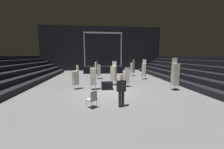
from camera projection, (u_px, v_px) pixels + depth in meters
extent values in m
cube|color=slate|center=(109.00, 92.00, 9.98)|extent=(22.00, 30.00, 0.10)
cube|color=black|center=(102.00, 49.00, 24.16)|extent=(22.00, 0.30, 8.00)
cube|color=black|center=(20.00, 88.00, 10.18)|extent=(0.75, 24.00, 0.45)
cube|color=black|center=(9.00, 82.00, 10.04)|extent=(0.75, 24.00, 0.45)
cube|color=black|center=(185.00, 84.00, 11.66)|extent=(0.75, 24.00, 0.45)
cube|color=black|center=(193.00, 79.00, 11.68)|extent=(0.75, 24.00, 0.45)
cube|color=black|center=(201.00, 74.00, 11.69)|extent=(0.75, 24.00, 0.45)
cube|color=black|center=(209.00, 69.00, 11.71)|extent=(0.75, 24.00, 0.45)
cube|color=black|center=(218.00, 63.00, 11.73)|extent=(0.75, 24.00, 0.45)
cube|color=black|center=(103.00, 69.00, 21.01)|extent=(6.02, 2.52, 1.04)
cylinder|color=#9EA0A8|center=(84.00, 50.00, 19.29)|extent=(0.16, 0.16, 5.03)
cylinder|color=#9EA0A8|center=(121.00, 50.00, 19.88)|extent=(0.16, 0.16, 5.03)
cube|color=#9EA0A8|center=(103.00, 33.00, 19.22)|extent=(5.72, 0.20, 0.20)
cylinder|color=black|center=(86.00, 34.00, 18.99)|extent=(0.18, 0.18, 0.22)
cylinder|color=black|center=(97.00, 34.00, 19.17)|extent=(0.18, 0.18, 0.22)
cylinder|color=black|center=(109.00, 34.00, 19.35)|extent=(0.18, 0.18, 0.22)
cylinder|color=black|center=(120.00, 35.00, 19.53)|extent=(0.18, 0.18, 0.22)
cylinder|color=black|center=(123.00, 99.00, 6.97)|extent=(0.15, 0.15, 0.84)
cylinder|color=black|center=(120.00, 100.00, 6.90)|extent=(0.15, 0.15, 0.84)
cube|color=silver|center=(122.00, 86.00, 6.78)|extent=(0.20, 0.15, 0.60)
cube|color=black|center=(121.00, 86.00, 6.83)|extent=(0.45, 0.34, 0.60)
cube|color=navy|center=(123.00, 85.00, 6.72)|extent=(0.06, 0.03, 0.38)
cylinder|color=black|center=(125.00, 85.00, 6.92)|extent=(0.12, 0.12, 0.55)
cylinder|color=black|center=(117.00, 86.00, 6.73)|extent=(0.12, 0.12, 0.55)
sphere|color=tan|center=(122.00, 78.00, 6.77)|extent=(0.20, 0.20, 0.20)
sphere|color=black|center=(122.00, 77.00, 6.76)|extent=(0.16, 0.16, 0.16)
cylinder|color=#B2B5BA|center=(91.00, 88.00, 10.30)|extent=(0.02, 0.02, 0.40)
cylinder|color=#B2B5BA|center=(91.00, 87.00, 10.66)|extent=(0.02, 0.02, 0.40)
cylinder|color=#B2B5BA|center=(96.00, 88.00, 10.38)|extent=(0.02, 0.02, 0.40)
cylinder|color=#B2B5BA|center=(96.00, 87.00, 10.75)|extent=(0.02, 0.02, 0.40)
cube|color=#B7B2A3|center=(93.00, 84.00, 10.49)|extent=(0.49, 0.49, 0.08)
cube|color=#B7B2A3|center=(93.00, 83.00, 10.48)|extent=(0.49, 0.49, 0.08)
cube|color=#B7B2A3|center=(93.00, 82.00, 10.46)|extent=(0.49, 0.49, 0.08)
cube|color=#B7B2A3|center=(93.00, 81.00, 10.45)|extent=(0.49, 0.49, 0.08)
cube|color=#B7B2A3|center=(93.00, 80.00, 10.44)|extent=(0.49, 0.49, 0.08)
cube|color=#B7B2A3|center=(93.00, 79.00, 10.43)|extent=(0.49, 0.49, 0.08)
cube|color=#B7B2A3|center=(93.00, 78.00, 10.41)|extent=(0.49, 0.49, 0.08)
cube|color=#B7B2A3|center=(93.00, 77.00, 10.40)|extent=(0.49, 0.49, 0.08)
cube|color=#B7B2A3|center=(93.00, 76.00, 10.39)|extent=(0.49, 0.49, 0.08)
cube|color=#B7B2A3|center=(93.00, 75.00, 10.38)|extent=(0.49, 0.49, 0.08)
cube|color=#B7B2A3|center=(93.00, 74.00, 10.37)|extent=(0.49, 0.49, 0.08)
cube|color=#B7B2A3|center=(93.00, 73.00, 10.35)|extent=(0.49, 0.49, 0.08)
cube|color=#B7B2A3|center=(93.00, 72.00, 10.34)|extent=(0.49, 0.49, 0.08)
cube|color=#B7B2A3|center=(93.00, 71.00, 10.33)|extent=(0.49, 0.49, 0.08)
cube|color=#B7B2A3|center=(93.00, 70.00, 10.32)|extent=(0.49, 0.49, 0.08)
cube|color=#B7B2A3|center=(93.00, 68.00, 10.31)|extent=(0.49, 0.49, 0.08)
cube|color=#B7B2A3|center=(95.00, 65.00, 10.31)|extent=(0.10, 0.41, 0.46)
cylinder|color=#B2B5BA|center=(74.00, 88.00, 10.41)|extent=(0.02, 0.02, 0.40)
cylinder|color=#B2B5BA|center=(73.00, 87.00, 10.71)|extent=(0.02, 0.02, 0.40)
cylinder|color=#B2B5BA|center=(79.00, 87.00, 10.64)|extent=(0.02, 0.02, 0.40)
cylinder|color=#B2B5BA|center=(77.00, 86.00, 10.94)|extent=(0.02, 0.02, 0.40)
cube|color=#B7B2A3|center=(76.00, 84.00, 10.64)|extent=(0.60, 0.60, 0.08)
cube|color=#B7B2A3|center=(76.00, 83.00, 10.63)|extent=(0.60, 0.60, 0.08)
cube|color=#B7B2A3|center=(76.00, 82.00, 10.62)|extent=(0.60, 0.60, 0.08)
cube|color=#B7B2A3|center=(76.00, 81.00, 10.60)|extent=(0.60, 0.60, 0.08)
cube|color=#B7B2A3|center=(76.00, 80.00, 10.59)|extent=(0.60, 0.60, 0.08)
cube|color=#B7B2A3|center=(75.00, 79.00, 10.58)|extent=(0.60, 0.60, 0.08)
cube|color=#B7B2A3|center=(75.00, 78.00, 10.57)|extent=(0.60, 0.60, 0.08)
cube|color=#B7B2A3|center=(75.00, 77.00, 10.55)|extent=(0.60, 0.60, 0.08)
cube|color=#B7B2A3|center=(75.00, 76.00, 10.54)|extent=(0.60, 0.60, 0.08)
cube|color=#B7B2A3|center=(75.00, 75.00, 10.53)|extent=(0.60, 0.60, 0.08)
cube|color=#B7B2A3|center=(75.00, 74.00, 10.52)|extent=(0.60, 0.60, 0.08)
cube|color=#B7B2A3|center=(75.00, 72.00, 10.51)|extent=(0.60, 0.60, 0.08)
cube|color=#B7B2A3|center=(75.00, 71.00, 10.49)|extent=(0.60, 0.60, 0.08)
cube|color=#B7B2A3|center=(77.00, 68.00, 10.57)|extent=(0.25, 0.37, 0.46)
cylinder|color=#B2B5BA|center=(130.00, 74.00, 17.83)|extent=(0.02, 0.02, 0.40)
cylinder|color=#B2B5BA|center=(132.00, 74.00, 18.07)|extent=(0.02, 0.02, 0.40)
cylinder|color=#B2B5BA|center=(132.00, 75.00, 17.54)|extent=(0.02, 0.02, 0.40)
cylinder|color=#B2B5BA|center=(134.00, 74.00, 17.78)|extent=(0.02, 0.02, 0.40)
cube|color=#B7B2A3|center=(132.00, 73.00, 17.77)|extent=(0.61, 0.61, 0.08)
cube|color=#B7B2A3|center=(132.00, 72.00, 17.76)|extent=(0.61, 0.61, 0.08)
cube|color=#B7B2A3|center=(132.00, 71.00, 17.75)|extent=(0.61, 0.61, 0.08)
cube|color=#B7B2A3|center=(132.00, 71.00, 17.73)|extent=(0.61, 0.61, 0.08)
cube|color=#B7B2A3|center=(132.00, 70.00, 17.72)|extent=(0.61, 0.61, 0.08)
cube|color=#B7B2A3|center=(132.00, 69.00, 17.71)|extent=(0.61, 0.61, 0.08)
cube|color=#B7B2A3|center=(132.00, 69.00, 17.70)|extent=(0.61, 0.61, 0.08)
cube|color=#B7B2A3|center=(132.00, 68.00, 17.68)|extent=(0.61, 0.61, 0.08)
cube|color=#B7B2A3|center=(132.00, 68.00, 17.67)|extent=(0.61, 0.61, 0.08)
cube|color=#B7B2A3|center=(132.00, 67.00, 17.66)|extent=(0.61, 0.61, 0.08)
cube|color=#B7B2A3|center=(132.00, 66.00, 17.65)|extent=(0.61, 0.61, 0.08)
cube|color=#B7B2A3|center=(132.00, 66.00, 17.64)|extent=(0.61, 0.61, 0.08)
cube|color=#B7B2A3|center=(132.00, 65.00, 17.62)|extent=(0.61, 0.61, 0.08)
cube|color=#B7B2A3|center=(132.00, 64.00, 17.61)|extent=(0.61, 0.61, 0.08)
cube|color=#B7B2A3|center=(133.00, 64.00, 17.60)|extent=(0.61, 0.61, 0.08)
cube|color=#B7B2A3|center=(133.00, 63.00, 17.59)|extent=(0.61, 0.61, 0.08)
cube|color=#B7B2A3|center=(134.00, 61.00, 17.40)|extent=(0.36, 0.27, 0.46)
cylinder|color=#B2B5BA|center=(124.00, 84.00, 11.65)|extent=(0.02, 0.02, 0.40)
cylinder|color=#B2B5BA|center=(128.00, 84.00, 11.72)|extent=(0.02, 0.02, 0.40)
cylinder|color=#B2B5BA|center=(125.00, 85.00, 11.28)|extent=(0.02, 0.02, 0.40)
cylinder|color=#B2B5BA|center=(129.00, 85.00, 11.35)|extent=(0.02, 0.02, 0.40)
cube|color=#B7B2A3|center=(126.00, 82.00, 11.47)|extent=(0.48, 0.48, 0.08)
cube|color=#B7B2A3|center=(126.00, 81.00, 11.45)|extent=(0.48, 0.48, 0.08)
cube|color=#B7B2A3|center=(126.00, 80.00, 11.44)|extent=(0.48, 0.48, 0.08)
cube|color=#B7B2A3|center=(126.00, 79.00, 11.43)|extent=(0.48, 0.48, 0.08)
cube|color=#B7B2A3|center=(126.00, 78.00, 11.42)|extent=(0.48, 0.48, 0.08)
cube|color=#B7B2A3|center=(126.00, 77.00, 11.41)|extent=(0.48, 0.48, 0.08)
cube|color=#B7B2A3|center=(126.00, 76.00, 11.39)|extent=(0.48, 0.48, 0.08)
cube|color=#B7B2A3|center=(126.00, 75.00, 11.38)|extent=(0.48, 0.48, 0.08)
cube|color=#B7B2A3|center=(126.00, 74.00, 11.37)|extent=(0.48, 0.48, 0.08)
cube|color=#B7B2A3|center=(126.00, 73.00, 11.36)|extent=(0.48, 0.48, 0.08)
cube|color=#B7B2A3|center=(127.00, 70.00, 11.13)|extent=(0.41, 0.08, 0.46)
cylinder|color=#B2B5BA|center=(115.00, 83.00, 11.95)|extent=(0.02, 0.02, 0.40)
cylinder|color=#B2B5BA|center=(111.00, 83.00, 12.10)|extent=(0.02, 0.02, 0.40)
cylinder|color=#B2B5BA|center=(116.00, 83.00, 12.30)|extent=(0.02, 0.02, 0.40)
cylinder|color=#B2B5BA|center=(112.00, 82.00, 12.45)|extent=(0.02, 0.02, 0.40)
cube|color=#B7B2A3|center=(114.00, 80.00, 12.17)|extent=(0.60, 0.60, 0.08)
cube|color=#B7B2A3|center=(114.00, 79.00, 12.16)|extent=(0.60, 0.60, 0.08)
cube|color=#B7B2A3|center=(114.00, 79.00, 12.14)|extent=(0.60, 0.60, 0.08)
cube|color=#B7B2A3|center=(114.00, 78.00, 12.13)|extent=(0.60, 0.60, 0.08)
cube|color=#B7B2A3|center=(114.00, 77.00, 12.12)|extent=(0.60, 0.60, 0.08)
cube|color=#B7B2A3|center=(114.00, 76.00, 12.11)|extent=(0.60, 0.60, 0.08)
cube|color=#B7B2A3|center=(114.00, 75.00, 12.09)|extent=(0.60, 0.60, 0.08)
cube|color=#B7B2A3|center=(114.00, 74.00, 12.08)|extent=(0.60, 0.60, 0.08)
cube|color=#B7B2A3|center=(114.00, 73.00, 12.07)|extent=(0.60, 0.60, 0.08)
cube|color=#B7B2A3|center=(114.00, 72.00, 12.06)|extent=(0.60, 0.60, 0.08)
cube|color=#B7B2A3|center=(114.00, 71.00, 12.05)|extent=(0.60, 0.60, 0.08)
cube|color=#B7B2A3|center=(114.00, 70.00, 12.03)|extent=(0.60, 0.60, 0.08)
cube|color=#B7B2A3|center=(114.00, 69.00, 12.02)|extent=(0.60, 0.60, 0.08)
cube|color=#B7B2A3|center=(114.00, 69.00, 12.01)|extent=(0.60, 0.60, 0.08)
cube|color=#B7B2A3|center=(114.00, 68.00, 12.00)|extent=(0.60, 0.60, 0.08)
cube|color=#B7B2A3|center=(114.00, 67.00, 11.99)|extent=(0.60, 0.60, 0.08)
cube|color=#B7B2A3|center=(114.00, 64.00, 12.12)|extent=(0.38, 0.24, 0.46)
cylinder|color=#B2B5BA|center=(178.00, 88.00, 10.17)|extent=(0.02, 0.02, 0.40)
cylinder|color=#B2B5BA|center=(173.00, 88.00, 10.13)|extent=(0.02, 0.02, 0.40)
cylinder|color=#B2B5BA|center=(175.00, 87.00, 10.55)|extent=(0.02, 0.02, 0.40)
cylinder|color=#B2B5BA|center=(171.00, 87.00, 10.50)|extent=(0.02, 0.02, 0.40)
cube|color=#B7B2A3|center=(174.00, 85.00, 10.30)|extent=(0.44, 0.44, 0.08)
cube|color=#B7B2A3|center=(175.00, 84.00, 10.29)|extent=(0.44, 0.44, 0.08)
cube|color=#B7B2A3|center=(175.00, 83.00, 10.28)|extent=(0.44, 0.44, 0.08)
cube|color=#B7B2A3|center=(175.00, 82.00, 10.27)|extent=(0.44, 0.44, 0.08)
cube|color=#B7B2A3|center=(175.00, 81.00, 10.25)|extent=(0.44, 0.44, 0.08)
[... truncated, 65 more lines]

